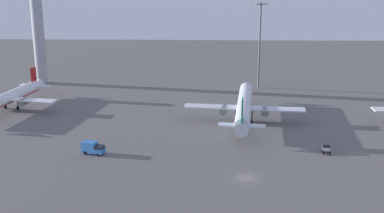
{
  "coord_description": "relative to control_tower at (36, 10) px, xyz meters",
  "views": [
    {
      "loc": [
        -9.0,
        -101.43,
        44.95
      ],
      "look_at": [
        -13.0,
        42.71,
        4.0
      ],
      "focal_mm": 46.78,
      "sensor_mm": 36.0,
      "label": 1
    }
  ],
  "objects": [
    {
      "name": "ground_plane",
      "position": [
        73.39,
        -89.1,
        -28.56
      ],
      "size": [
        416.0,
        416.0,
        0.0
      ],
      "primitive_type": "plane",
      "color": "#605E5B"
    },
    {
      "name": "control_tower",
      "position": [
        0.0,
        0.0,
        0.0
      ],
      "size": [
        8.0,
        8.0,
        50.25
      ],
      "color": "#A8A8B2",
      "rests_on": "ground"
    },
    {
      "name": "airplane_mid_apron",
      "position": [
        75.87,
        -47.97,
        -24.12
      ],
      "size": [
        35.78,
        45.88,
        11.76
      ],
      "rotation": [
        0.0,
        0.0,
        -0.1
      ],
      "color": "silver",
      "rests_on": "ground"
    },
    {
      "name": "airplane_far_stand",
      "position": [
        1.37,
        -38.97,
        -24.51
      ],
      "size": [
        32.52,
        41.55,
        10.72
      ],
      "rotation": [
        0.0,
        0.0,
        2.94
      ],
      "color": "white",
      "rests_on": "ground"
    },
    {
      "name": "pushback_tug",
      "position": [
        94.48,
        -73.12,
        -27.5
      ],
      "size": [
        2.15,
        3.26,
        2.05
      ],
      "rotation": [
        0.0,
        0.0,
        6.17
      ],
      "color": "white",
      "rests_on": "ground"
    },
    {
      "name": "catering_truck",
      "position": [
        36.75,
        -75.79,
        -26.99
      ],
      "size": [
        6.1,
        3.94,
        3.05
      ],
      "rotation": [
        0.0,
        0.0,
        4.41
      ],
      "color": "#3372BF",
      "rests_on": "ground"
    },
    {
      "name": "apron_light_east",
      "position": [
        84.33,
        -5.42,
        -10.73
      ],
      "size": [
        4.8,
        0.9,
        31.84
      ],
      "color": "slate",
      "rests_on": "ground"
    }
  ]
}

